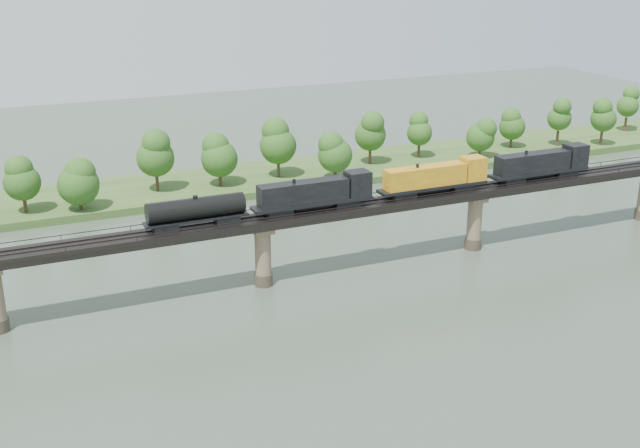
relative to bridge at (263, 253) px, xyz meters
name	(u,v)px	position (x,y,z in m)	size (l,w,h in m)	color
ground	(343,371)	(0.00, -30.00, -5.46)	(400.00, 400.00, 0.00)	#344235
far_bank	(178,189)	(0.00, 55.00, -4.66)	(300.00, 24.00, 1.60)	#314F1F
bridge	(263,253)	(0.00, 0.00, 0.00)	(236.00, 30.00, 11.50)	#473A2D
bridge_superstructure	(262,216)	(0.00, 0.00, 6.33)	(220.00, 4.90, 0.75)	black
far_treeline	(143,162)	(-8.21, 50.52, 3.37)	(289.06, 17.54, 13.60)	#382619
freight_train	(396,184)	(23.71, 0.00, 8.73)	(81.85, 3.19, 5.63)	black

